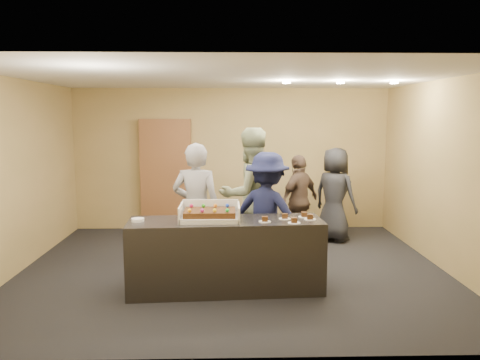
% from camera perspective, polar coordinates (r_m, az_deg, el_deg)
% --- Properties ---
extents(room, '(6.04, 6.00, 2.70)m').
position_cam_1_polar(room, '(6.53, -0.90, 0.52)').
color(room, black).
rests_on(room, ground).
extents(serving_counter, '(2.44, 0.84, 0.90)m').
position_cam_1_polar(serving_counter, '(5.92, -1.74, -9.16)').
color(serving_counter, black).
rests_on(serving_counter, floor).
extents(storage_cabinet, '(0.97, 0.15, 2.12)m').
position_cam_1_polar(storage_cabinet, '(9.04, -8.99, 0.61)').
color(storage_cabinet, brown).
rests_on(storage_cabinet, floor).
extents(cake_box, '(0.73, 0.51, 0.22)m').
position_cam_1_polar(cake_box, '(5.83, -3.68, -4.39)').
color(cake_box, white).
rests_on(cake_box, serving_counter).
extents(sheet_cake, '(0.63, 0.43, 0.12)m').
position_cam_1_polar(sheet_cake, '(5.79, -3.70, -3.97)').
color(sheet_cake, '#3C220D').
rests_on(sheet_cake, cake_box).
extents(plate_stack, '(0.15, 0.15, 0.04)m').
position_cam_1_polar(plate_stack, '(5.86, -12.35, -4.77)').
color(plate_stack, white).
rests_on(plate_stack, serving_counter).
extents(slice_a, '(0.15, 0.15, 0.07)m').
position_cam_1_polar(slice_a, '(5.71, 3.04, -4.89)').
color(slice_a, white).
rests_on(slice_a, serving_counter).
extents(slice_b, '(0.15, 0.15, 0.07)m').
position_cam_1_polar(slice_b, '(5.89, 5.48, -4.53)').
color(slice_b, white).
rests_on(slice_b, serving_counter).
extents(slice_c, '(0.15, 0.15, 0.07)m').
position_cam_1_polar(slice_c, '(5.67, 6.62, -5.02)').
color(slice_c, white).
rests_on(slice_c, serving_counter).
extents(slice_d, '(0.15, 0.15, 0.07)m').
position_cam_1_polar(slice_d, '(6.02, 7.82, -4.30)').
color(slice_d, white).
rests_on(slice_d, serving_counter).
extents(slice_e, '(0.15, 0.15, 0.07)m').
position_cam_1_polar(slice_e, '(5.88, 8.52, -4.59)').
color(slice_e, white).
rests_on(slice_e, serving_counter).
extents(person_server_grey, '(0.73, 0.54, 1.82)m').
position_cam_1_polar(person_server_grey, '(6.44, -5.34, -3.57)').
color(person_server_grey, '#949398').
rests_on(person_server_grey, floor).
extents(person_sage_man, '(1.21, 1.11, 2.01)m').
position_cam_1_polar(person_sage_man, '(7.01, 1.20, -1.82)').
color(person_sage_man, '#9DA97B').
rests_on(person_sage_man, floor).
extents(person_navy_man, '(1.26, 1.07, 1.69)m').
position_cam_1_polar(person_navy_man, '(6.46, 3.35, -4.10)').
color(person_navy_man, '#15193D').
rests_on(person_navy_man, floor).
extents(person_brown_extra, '(0.92, 0.89, 1.54)m').
position_cam_1_polar(person_brown_extra, '(7.93, 7.23, -2.49)').
color(person_brown_extra, brown).
rests_on(person_brown_extra, floor).
extents(person_dark_suit, '(0.94, 0.93, 1.64)m').
position_cam_1_polar(person_dark_suit, '(8.33, 11.49, -1.74)').
color(person_dark_suit, '#222327').
rests_on(person_dark_suit, floor).
extents(ceiling_spotlights, '(1.72, 0.12, 0.03)m').
position_cam_1_polar(ceiling_spotlights, '(7.19, 12.15, 11.56)').
color(ceiling_spotlights, '#FFEAC6').
rests_on(ceiling_spotlights, ceiling).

